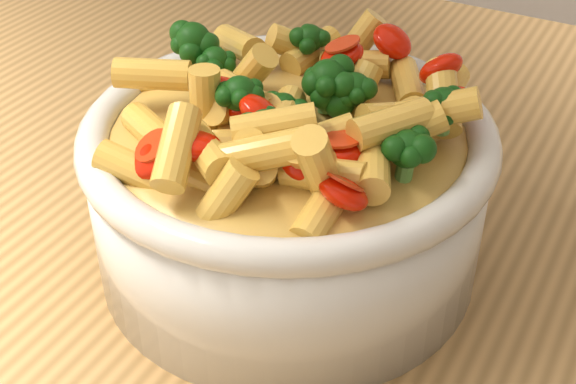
% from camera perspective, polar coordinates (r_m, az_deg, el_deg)
% --- Properties ---
extents(table, '(1.20, 0.80, 0.90)m').
position_cam_1_polar(table, '(0.65, 3.46, -7.98)').
color(table, '#B3854D').
rests_on(table, ground).
extents(serving_bowl, '(0.25, 0.25, 0.11)m').
position_cam_1_polar(serving_bowl, '(0.50, 0.00, 0.12)').
color(serving_bowl, silver).
rests_on(serving_bowl, table).
extents(pasta_salad, '(0.20, 0.20, 0.04)m').
position_cam_1_polar(pasta_salad, '(0.47, 0.00, 6.83)').
color(pasta_salad, '#EEC34B').
rests_on(pasta_salad, serving_bowl).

